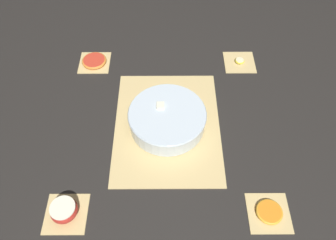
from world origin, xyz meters
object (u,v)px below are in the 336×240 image
object	(u,v)px
banana_coin_single	(240,61)
grapefruit_slice	(95,61)
fruit_salad_bowl	(168,118)
apple_half	(65,210)
orange_slice_whole	(270,212)

from	to	relation	value
banana_coin_single	grapefruit_slice	world-z (taller)	grapefruit_slice
fruit_salad_bowl	apple_half	size ratio (longest dim) A/B	3.36
orange_slice_whole	grapefruit_slice	distance (m)	0.85
fruit_salad_bowl	apple_half	distance (m)	0.43
orange_slice_whole	banana_coin_single	bearing A→B (deg)	0.00
apple_half	banana_coin_single	xyz separation A→B (m)	(0.62, -0.58, -0.02)
apple_half	banana_coin_single	world-z (taller)	apple_half
fruit_salad_bowl	grapefruit_slice	distance (m)	0.43
banana_coin_single	fruit_salad_bowl	bearing A→B (deg)	136.99
orange_slice_whole	banana_coin_single	world-z (taller)	orange_slice_whole
apple_half	orange_slice_whole	xyz separation A→B (m)	(0.00, -0.58, -0.02)
apple_half	banana_coin_single	bearing A→B (deg)	-42.99
apple_half	grapefruit_slice	bearing A→B (deg)	0.00
fruit_salad_bowl	grapefruit_slice	bearing A→B (deg)	43.06
fruit_salad_bowl	orange_slice_whole	distance (m)	0.43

